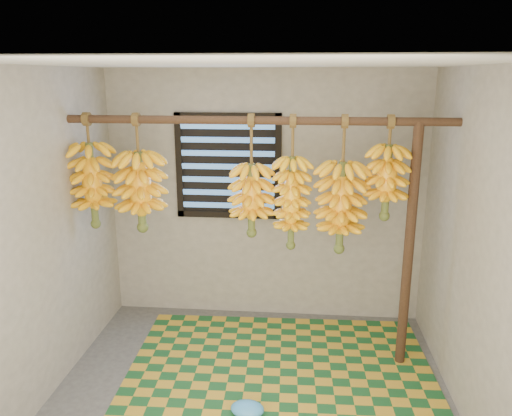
# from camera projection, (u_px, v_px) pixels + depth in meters

# --- Properties ---
(floor) EXTENTS (3.00, 3.00, 0.01)m
(floor) POSITION_uv_depth(u_px,v_px,m) (249.00, 407.00, 3.63)
(floor) COLOR #464646
(floor) RESTS_ON ground
(ceiling) EXTENTS (3.00, 3.00, 0.01)m
(ceiling) POSITION_uv_depth(u_px,v_px,m) (248.00, 63.00, 3.01)
(ceiling) COLOR silver
(ceiling) RESTS_ON wall_back
(wall_back) EXTENTS (3.00, 0.01, 2.40)m
(wall_back) POSITION_uv_depth(u_px,v_px,m) (265.00, 198.00, 4.77)
(wall_back) COLOR gray
(wall_back) RESTS_ON floor
(wall_left) EXTENTS (0.01, 3.00, 2.40)m
(wall_left) POSITION_uv_depth(u_px,v_px,m) (33.00, 244.00, 3.46)
(wall_left) COLOR gray
(wall_left) RESTS_ON floor
(wall_right) EXTENTS (0.01, 3.00, 2.40)m
(wall_right) POSITION_uv_depth(u_px,v_px,m) (482.00, 258.00, 3.19)
(wall_right) COLOR gray
(wall_right) RESTS_ON floor
(window) EXTENTS (1.00, 0.04, 1.00)m
(window) POSITION_uv_depth(u_px,v_px,m) (228.00, 167.00, 4.70)
(window) COLOR black
(window) RESTS_ON wall_back
(hanging_pole) EXTENTS (3.00, 0.06, 0.06)m
(hanging_pole) POSITION_uv_depth(u_px,v_px,m) (258.00, 120.00, 3.79)
(hanging_pole) COLOR #462D1C
(hanging_pole) RESTS_ON wall_left
(support_post) EXTENTS (0.08, 0.08, 2.00)m
(support_post) POSITION_uv_depth(u_px,v_px,m) (409.00, 250.00, 3.94)
(support_post) COLOR #462D1C
(support_post) RESTS_ON floor
(woven_mat) EXTENTS (2.52, 2.05, 0.01)m
(woven_mat) POSITION_uv_depth(u_px,v_px,m) (280.00, 377.00, 3.98)
(woven_mat) COLOR #164D23
(woven_mat) RESTS_ON floor
(plastic_bag) EXTENTS (0.26, 0.20, 0.10)m
(plastic_bag) POSITION_uv_depth(u_px,v_px,m) (247.00, 409.00, 3.51)
(plastic_bag) COLOR #3C95E3
(plastic_bag) RESTS_ON woven_mat
(banana_bunch_a) EXTENTS (0.36, 0.36, 0.93)m
(banana_bunch_a) POSITION_uv_depth(u_px,v_px,m) (92.00, 185.00, 4.05)
(banana_bunch_a) COLOR brown
(banana_bunch_a) RESTS_ON hanging_pole
(banana_bunch_b) EXTENTS (0.38, 0.38, 0.95)m
(banana_bunch_b) POSITION_uv_depth(u_px,v_px,m) (141.00, 191.00, 4.02)
(banana_bunch_b) COLOR brown
(banana_bunch_b) RESTS_ON hanging_pole
(banana_bunch_c) EXTENTS (0.33, 0.33, 0.97)m
(banana_bunch_c) POSITION_uv_depth(u_px,v_px,m) (251.00, 200.00, 3.95)
(banana_bunch_c) COLOR brown
(banana_bunch_c) RESTS_ON hanging_pole
(banana_bunch_d) EXTENTS (0.29, 0.29, 1.06)m
(banana_bunch_d) POSITION_uv_depth(u_px,v_px,m) (291.00, 203.00, 3.93)
(banana_bunch_d) COLOR brown
(banana_bunch_d) RESTS_ON hanging_pole
(banana_bunch_e) EXTENTS (0.39, 0.39, 1.08)m
(banana_bunch_e) POSITION_uv_depth(u_px,v_px,m) (341.00, 207.00, 3.90)
(banana_bunch_e) COLOR brown
(banana_bunch_e) RESTS_ON hanging_pole
(banana_bunch_f) EXTENTS (0.32, 0.32, 0.80)m
(banana_bunch_f) POSITION_uv_depth(u_px,v_px,m) (387.00, 182.00, 3.82)
(banana_bunch_f) COLOR brown
(banana_bunch_f) RESTS_ON hanging_pole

